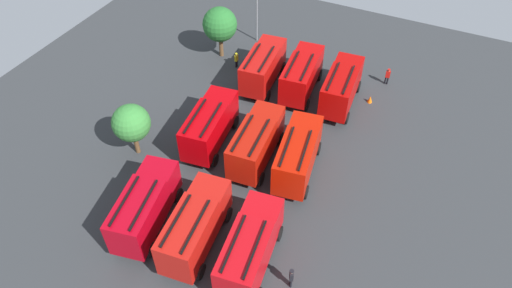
# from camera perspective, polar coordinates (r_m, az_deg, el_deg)

# --- Properties ---
(ground_plane) EXTENTS (56.00, 56.00, 0.00)m
(ground_plane) POSITION_cam_1_polar(r_m,az_deg,el_deg) (38.66, -0.00, -1.48)
(ground_plane) COLOR #2D3033
(fire_truck_0) EXTENTS (7.45, 3.47, 3.88)m
(fire_truck_0) POSITION_cam_1_polar(r_m,az_deg,el_deg) (30.57, -0.70, -12.58)
(fire_truck_0) COLOR #BC0B11
(fire_truck_0) RESTS_ON ground
(fire_truck_1) EXTENTS (7.49, 3.63, 3.88)m
(fire_truck_1) POSITION_cam_1_polar(r_m,az_deg,el_deg) (35.97, 5.20, -1.22)
(fire_truck_1) COLOR #BA1304
(fire_truck_1) RESTS_ON ground
(fire_truck_2) EXTENTS (7.37, 3.21, 3.88)m
(fire_truck_2) POSITION_cam_1_polar(r_m,az_deg,el_deg) (42.98, 10.50, 7.03)
(fire_truck_2) COLOR #AC0604
(fire_truck_2) RESTS_ON ground
(fire_truck_3) EXTENTS (7.43, 3.40, 3.88)m
(fire_truck_3) POSITION_cam_1_polar(r_m,az_deg,el_deg) (31.77, -7.49, -9.93)
(fire_truck_3) COLOR #B5150F
(fire_truck_3) RESTS_ON ground
(fire_truck_4) EXTENTS (7.38, 3.24, 3.88)m
(fire_truck_4) POSITION_cam_1_polar(r_m,az_deg,el_deg) (36.79, 0.02, 0.30)
(fire_truck_4) COLOR #AD1308
(fire_truck_4) RESTS_ON ground
(fire_truck_5) EXTENTS (7.42, 3.36, 3.88)m
(fire_truck_5) POSITION_cam_1_polar(r_m,az_deg,el_deg) (43.98, 5.66, 8.59)
(fire_truck_5) COLOR #B50707
(fire_truck_5) RESTS_ON ground
(fire_truck_6) EXTENTS (7.53, 3.84, 3.88)m
(fire_truck_6) POSITION_cam_1_polar(r_m,az_deg,el_deg) (33.42, -13.51, -7.40)
(fire_truck_6) COLOR #AB0513
(fire_truck_6) RESTS_ON ground
(fire_truck_7) EXTENTS (7.45, 3.48, 3.88)m
(fire_truck_7) POSITION_cam_1_polar(r_m,az_deg,el_deg) (38.46, -5.72, 2.40)
(fire_truck_7) COLOR #B50207
(fire_truck_7) RESTS_ON ground
(fire_truck_8) EXTENTS (7.41, 3.36, 3.88)m
(fire_truck_8) POSITION_cam_1_polar(r_m,az_deg,el_deg) (44.82, 0.88, 9.60)
(fire_truck_8) COLOR #B50F0B
(fire_truck_8) RESTS_ON ground
(firefighter_0) EXTENTS (0.35, 0.47, 1.72)m
(firefighter_0) POSITION_cam_1_polar(r_m,az_deg,el_deg) (34.93, -3.67, -5.83)
(firefighter_0) COLOR black
(firefighter_0) RESTS_ON ground
(firefighter_1) EXTENTS (0.31, 0.46, 1.72)m
(firefighter_1) POSITION_cam_1_polar(r_m,az_deg,el_deg) (47.34, 15.93, 8.10)
(firefighter_1) COLOR black
(firefighter_1) RESTS_ON ground
(firefighter_2) EXTENTS (0.42, 0.26, 1.60)m
(firefighter_2) POSITION_cam_1_polar(r_m,az_deg,el_deg) (48.04, -2.43, 10.39)
(firefighter_2) COLOR black
(firefighter_2) RESTS_ON ground
(firefighter_3) EXTENTS (0.48, 0.40, 1.79)m
(firefighter_3) POSITION_cam_1_polar(r_m,az_deg,el_deg) (30.85, 4.37, -16.06)
(firefighter_3) COLOR black
(firefighter_3) RESTS_ON ground
(tree_0) EXTENTS (3.10, 3.10, 4.81)m
(tree_0) POSITION_cam_1_polar(r_m,az_deg,el_deg) (38.10, -15.14, 2.50)
(tree_0) COLOR brown
(tree_0) RESTS_ON ground
(tree_1) EXTENTS (3.52, 3.52, 5.46)m
(tree_1) POSITION_cam_1_polar(r_m,az_deg,el_deg) (48.40, -4.49, 14.47)
(tree_1) COLOR brown
(tree_1) RESTS_ON ground
(traffic_cone_0) EXTENTS (0.47, 0.47, 0.67)m
(traffic_cone_0) POSITION_cam_1_polar(r_m,az_deg,el_deg) (44.98, 13.89, 5.38)
(traffic_cone_0) COLOR #F2600C
(traffic_cone_0) RESTS_ON ground
(lamppost) EXTENTS (0.36, 0.36, 6.61)m
(lamppost) POSITION_cam_1_polar(r_m,az_deg,el_deg) (50.78, 0.11, 16.40)
(lamppost) COLOR slate
(lamppost) RESTS_ON ground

